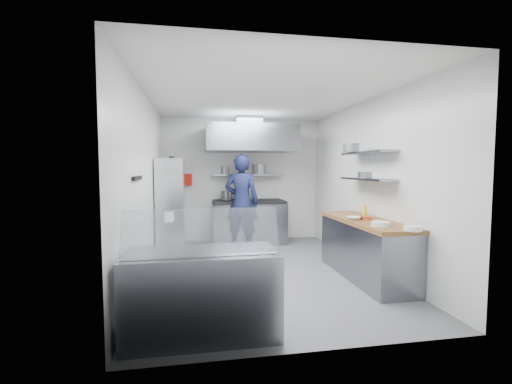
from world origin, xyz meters
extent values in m
plane|color=#58585A|center=(0.00, 0.00, 0.00)|extent=(5.00, 5.00, 0.00)
plane|color=silver|center=(0.00, 0.00, 2.80)|extent=(5.00, 5.00, 0.00)
cube|color=white|center=(0.00, 2.50, 1.40)|extent=(3.60, 2.80, 0.02)
cube|color=white|center=(0.00, -2.50, 1.40)|extent=(3.60, 2.80, 0.02)
cube|color=white|center=(-1.80, 0.00, 1.40)|extent=(2.80, 5.00, 0.02)
cube|color=white|center=(1.80, 0.00, 1.40)|extent=(2.80, 5.00, 0.02)
cube|color=gray|center=(0.10, 2.10, 0.45)|extent=(1.60, 0.80, 0.90)
cube|color=black|center=(0.10, 2.10, 0.93)|extent=(1.57, 0.78, 0.06)
cylinder|color=slate|center=(-0.38, 2.28, 1.06)|extent=(0.25, 0.25, 0.20)
cylinder|color=slate|center=(0.08, 2.45, 1.08)|extent=(0.36, 0.36, 0.24)
cube|color=gray|center=(0.10, 2.34, 1.52)|extent=(1.60, 0.30, 0.04)
cylinder|color=slate|center=(-0.39, 2.59, 1.63)|extent=(0.26, 0.26, 0.18)
cylinder|color=slate|center=(0.34, 2.16, 1.65)|extent=(0.30, 0.30, 0.22)
cube|color=gray|center=(0.10, 1.93, 2.30)|extent=(1.90, 1.15, 0.55)
cube|color=slate|center=(0.10, 2.15, 2.68)|extent=(0.55, 0.55, 0.24)
cube|color=red|center=(-1.25, 2.44, 1.42)|extent=(0.22, 0.10, 0.26)
imported|color=#14193C|center=(-0.13, 1.59, 0.98)|extent=(0.84, 0.70, 1.96)
cube|color=silver|center=(-1.53, 1.32, 0.93)|extent=(0.50, 0.90, 1.85)
cube|color=white|center=(-1.53, 0.96, 0.80)|extent=(0.16, 0.20, 0.18)
cube|color=yellow|center=(-1.53, 1.44, 1.30)|extent=(0.13, 0.16, 0.15)
cylinder|color=black|center=(-1.48, 1.06, 1.80)|extent=(0.11, 0.11, 0.18)
cube|color=black|center=(-1.78, -0.90, 1.55)|extent=(0.04, 0.55, 0.05)
cube|color=gray|center=(1.48, -0.60, 0.42)|extent=(0.62, 2.00, 0.84)
cube|color=brown|center=(1.48, -0.60, 0.87)|extent=(0.65, 2.04, 0.06)
cylinder|color=white|center=(1.59, -1.58, 0.93)|extent=(0.22, 0.22, 0.06)
cylinder|color=white|center=(1.38, -1.20, 0.93)|extent=(0.24, 0.24, 0.06)
cylinder|color=#DA683D|center=(1.46, -0.65, 0.93)|extent=(0.18, 0.18, 0.06)
cylinder|color=yellow|center=(1.66, -0.22, 0.99)|extent=(0.07, 0.07, 0.18)
imported|color=white|center=(1.27, -0.61, 0.92)|extent=(0.21, 0.21, 0.05)
cube|color=gray|center=(1.64, -0.30, 1.50)|extent=(0.30, 1.30, 0.04)
cube|color=gray|center=(1.64, -0.30, 1.92)|extent=(0.30, 1.30, 0.04)
cylinder|color=slate|center=(1.48, -0.54, 1.57)|extent=(0.21, 0.21, 0.10)
cylinder|color=slate|center=(1.48, -0.05, 2.01)|extent=(0.26, 0.26, 0.14)
cube|color=gray|center=(-1.00, -2.00, 0.42)|extent=(1.50, 0.70, 0.85)
cube|color=silver|center=(-1.00, -2.12, 1.07)|extent=(1.47, 0.19, 0.42)
camera|label=1|loc=(-1.05, -5.38, 1.67)|focal=24.00mm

